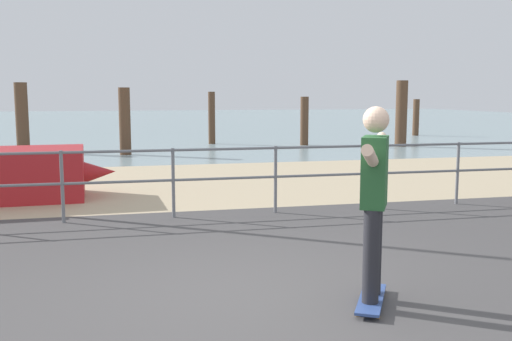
# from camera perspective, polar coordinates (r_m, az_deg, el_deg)

# --- Properties ---
(beach_strip) EXTENTS (24.00, 6.00, 0.04)m
(beach_strip) POSITION_cam_1_polar(r_m,az_deg,el_deg) (12.10, -7.56, -1.27)
(beach_strip) COLOR tan
(beach_strip) RESTS_ON ground
(sea_surface) EXTENTS (72.00, 50.00, 0.04)m
(sea_surface) POSITION_cam_1_polar(r_m,az_deg,el_deg) (39.97, -11.55, 4.74)
(sea_surface) COLOR #849EA3
(sea_surface) RESTS_ON ground
(railing_fence) EXTENTS (12.50, 0.05, 1.05)m
(railing_fence) POSITION_cam_1_polar(r_m,az_deg,el_deg) (8.62, -8.12, -0.16)
(railing_fence) COLOR slate
(railing_fence) RESTS_ON ground
(skateboard) EXTENTS (0.57, 0.79, 0.08)m
(skateboard) POSITION_cam_1_polar(r_m,az_deg,el_deg) (5.27, 11.20, -12.26)
(skateboard) COLOR #334C8C
(skateboard) RESTS_ON ground
(skateboarder) EXTENTS (0.79, 1.30, 1.65)m
(skateboarder) POSITION_cam_1_polar(r_m,az_deg,el_deg) (5.03, 11.48, -2.01)
(skateboarder) COLOR #26262B
(skateboarder) RESTS_ON skateboard
(groyne_post_0) EXTENTS (0.39, 0.39, 2.19)m
(groyne_post_0) POSITION_cam_1_polar(r_m,az_deg,el_deg) (19.66, -21.92, 4.82)
(groyne_post_0) COLOR #513826
(groyne_post_0) RESTS_ON ground
(groyne_post_1) EXTENTS (0.34, 0.34, 2.02)m
(groyne_post_1) POSITION_cam_1_polar(r_m,az_deg,el_deg) (17.85, -12.71, 4.69)
(groyne_post_1) COLOR #513826
(groyne_post_1) RESTS_ON ground
(groyne_post_2) EXTENTS (0.25, 0.25, 1.91)m
(groyne_post_2) POSITION_cam_1_polar(r_m,az_deg,el_deg) (21.31, -4.35, 5.13)
(groyne_post_2) COLOR #513826
(groyne_post_2) RESTS_ON ground
(groyne_post_3) EXTENTS (0.29, 0.29, 1.73)m
(groyne_post_3) POSITION_cam_1_polar(r_m,az_deg,el_deg) (20.79, 4.76, 4.83)
(groyne_post_3) COLOR #513826
(groyne_post_3) RESTS_ON ground
(groyne_post_4) EXTENTS (0.40, 0.40, 2.29)m
(groyne_post_4) POSITION_cam_1_polar(r_m,az_deg,el_deg) (20.84, 14.03, 5.40)
(groyne_post_4) COLOR #513826
(groyne_post_4) RESTS_ON ground
(groyne_post_5) EXTENTS (0.27, 0.27, 1.60)m
(groyne_post_5) POSITION_cam_1_polar(r_m,az_deg,el_deg) (26.47, 15.38, 5.02)
(groyne_post_5) COLOR #513826
(groyne_post_5) RESTS_ON ground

